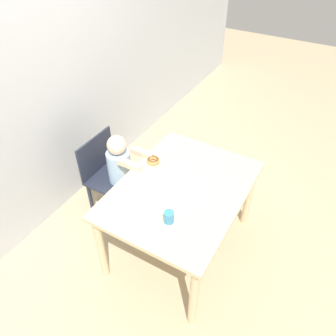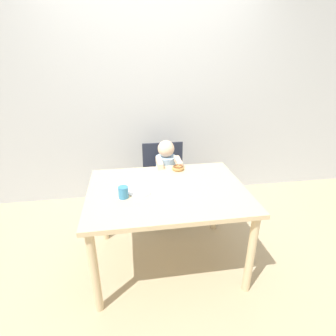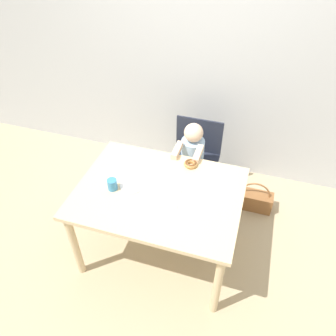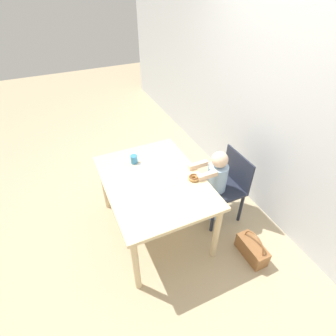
{
  "view_description": "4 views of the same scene",
  "coord_description": "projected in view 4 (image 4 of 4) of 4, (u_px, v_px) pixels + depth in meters",
  "views": [
    {
      "loc": [
        -1.63,
        -0.82,
        2.48
      ],
      "look_at": [
        0.03,
        0.14,
        0.84
      ],
      "focal_mm": 35.0,
      "sensor_mm": 36.0,
      "label": 1
    },
    {
      "loc": [
        -0.28,
        -1.81,
        1.7
      ],
      "look_at": [
        0.03,
        0.14,
        0.84
      ],
      "focal_mm": 28.0,
      "sensor_mm": 36.0,
      "label": 2
    },
    {
      "loc": [
        0.59,
        -1.65,
        2.47
      ],
      "look_at": [
        0.03,
        0.14,
        0.84
      ],
      "focal_mm": 35.0,
      "sensor_mm": 36.0,
      "label": 3
    },
    {
      "loc": [
        1.8,
        -0.67,
        2.38
      ],
      "look_at": [
        0.03,
        0.14,
        0.84
      ],
      "focal_mm": 28.0,
      "sensor_mm": 36.0,
      "label": 4
    }
  ],
  "objects": [
    {
      "name": "plate",
      "position": [
        145.0,
        167.0,
        2.69
      ],
      "size": [
        0.18,
        0.18,
        0.01
      ],
      "color": "white",
      "rests_on": "dining_table"
    },
    {
      "name": "cup",
      "position": [
        134.0,
        159.0,
        2.72
      ],
      "size": [
        0.07,
        0.07,
        0.09
      ],
      "color": "teal",
      "rests_on": "dining_table"
    },
    {
      "name": "handbag",
      "position": [
        252.0,
        249.0,
        2.64
      ],
      "size": [
        0.35,
        0.15,
        0.32
      ],
      "color": "brown",
      "rests_on": "ground_plane"
    },
    {
      "name": "napkin",
      "position": [
        154.0,
        181.0,
        2.52
      ],
      "size": [
        0.32,
        0.32,
        0.0
      ],
      "color": "white",
      "rests_on": "dining_table"
    },
    {
      "name": "dining_table",
      "position": [
        154.0,
        187.0,
        2.59
      ],
      "size": [
        1.24,
        0.93,
        0.72
      ],
      "color": "beige",
      "rests_on": "ground_plane"
    },
    {
      "name": "ground_plane",
      "position": [
        156.0,
        228.0,
        2.98
      ],
      "size": [
        12.0,
        12.0,
        0.0
      ],
      "primitive_type": "plane",
      "color": "tan"
    },
    {
      "name": "chair",
      "position": [
        224.0,
        185.0,
        2.91
      ],
      "size": [
        0.46,
        0.44,
        0.8
      ],
      "color": "#232838",
      "rests_on": "ground_plane"
    },
    {
      "name": "donut",
      "position": [
        194.0,
        178.0,
        2.53
      ],
      "size": [
        0.11,
        0.11,
        0.04
      ],
      "color": "tan",
      "rests_on": "dining_table"
    },
    {
      "name": "child_figure",
      "position": [
        215.0,
        186.0,
        2.85
      ],
      "size": [
        0.23,
        0.41,
        0.91
      ],
      "color": "#99BCE0",
      "rests_on": "ground_plane"
    },
    {
      "name": "wall_back",
      "position": [
        272.0,
        105.0,
        2.64
      ],
      "size": [
        8.0,
        0.05,
        2.5
      ],
      "color": "silver",
      "rests_on": "ground_plane"
    }
  ]
}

